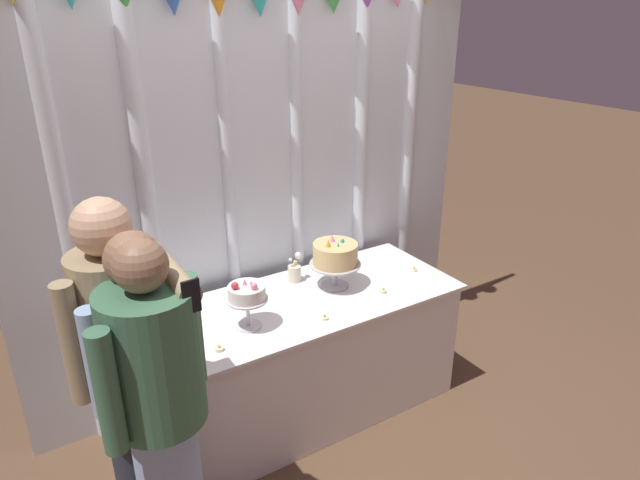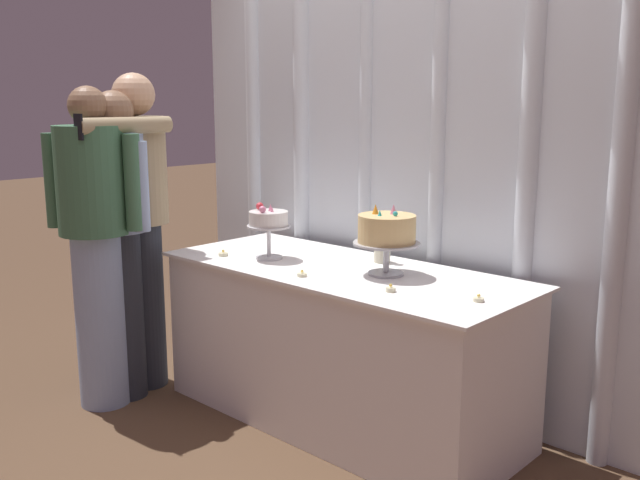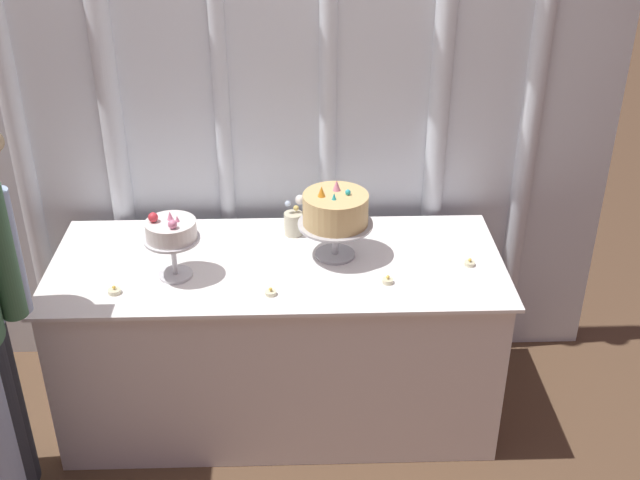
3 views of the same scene
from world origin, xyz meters
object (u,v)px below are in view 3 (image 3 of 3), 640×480
at_px(tealight_near_right, 388,281).
at_px(tealight_far_right, 470,263).
at_px(cake_display_nearright, 335,212).
at_px(tealight_near_left, 271,293).
at_px(cake_table, 279,338).
at_px(cake_display_nearleft, 171,234).
at_px(tealight_far_left, 114,291).
at_px(flower_vase, 294,220).

height_order(tealight_near_right, tealight_far_right, tealight_near_right).
height_order(cake_display_nearright, tealight_near_left, cake_display_nearright).
bearing_deg(cake_table, tealight_near_right, -22.34).
bearing_deg(cake_display_nearleft, tealight_near_left, -21.39).
xyz_separation_m(cake_display_nearleft, cake_display_nearright, (0.64, 0.14, 0.01)).
height_order(cake_display_nearleft, tealight_far_left, cake_display_nearleft).
distance_m(tealight_near_right, tealight_far_right, 0.37).
xyz_separation_m(cake_display_nearright, tealight_far_left, (-0.86, -0.26, -0.19)).
height_order(tealight_far_left, tealight_near_left, tealight_far_left).
relative_size(flower_vase, tealight_near_right, 4.27).
relative_size(tealight_near_left, tealight_far_right, 1.03).
distance_m(cake_table, tealight_far_left, 0.77).
bearing_deg(flower_vase, tealight_far_right, -22.04).
bearing_deg(flower_vase, tealight_near_left, -100.88).
bearing_deg(tealight_near_left, tealight_far_right, 13.45).
relative_size(cake_table, cake_display_nearright, 5.71).
bearing_deg(tealight_far_right, tealight_near_right, -160.42).
height_order(flower_vase, tealight_near_left, flower_vase).
bearing_deg(cake_display_nearright, tealight_near_left, -132.08).
relative_size(cake_display_nearright, flower_vase, 1.75).
xyz_separation_m(flower_vase, tealight_near_right, (0.37, -0.41, -0.06)).
relative_size(flower_vase, tealight_near_left, 4.15).
distance_m(cake_table, tealight_near_left, 0.47).
distance_m(flower_vase, tealight_far_right, 0.77).
bearing_deg(cake_display_nearleft, tealight_far_right, 2.07).
bearing_deg(tealight_near_left, cake_table, 85.42).
distance_m(cake_display_nearright, tealight_far_right, 0.59).
xyz_separation_m(cake_table, tealight_far_left, (-0.62, -0.22, 0.40)).
bearing_deg(cake_display_nearright, cake_table, -170.42).
height_order(cake_display_nearleft, tealight_far_right, cake_display_nearleft).
bearing_deg(tealight_far_right, cake_display_nearright, 169.94).
height_order(tealight_far_left, tealight_far_right, tealight_far_left).
height_order(cake_table, tealight_near_left, tealight_near_left).
relative_size(cake_table, tealight_far_right, 42.74).
bearing_deg(tealight_near_left, tealight_near_right, 8.55).
distance_m(cake_table, cake_display_nearright, 0.65).
xyz_separation_m(tealight_far_left, tealight_near_right, (1.06, 0.04, 0.00)).
distance_m(cake_display_nearleft, tealight_far_left, 0.31).
distance_m(tealight_near_left, tealight_near_right, 0.46).
relative_size(cake_display_nearleft, tealight_near_left, 6.32).
bearing_deg(cake_display_nearright, tealight_far_right, -10.06).
bearing_deg(flower_vase, tealight_far_left, -146.90).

